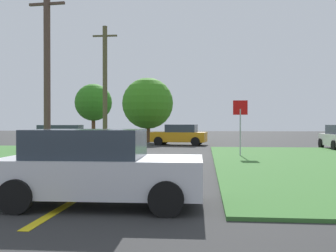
{
  "coord_description": "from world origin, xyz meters",
  "views": [
    {
      "loc": [
        2.94,
        -20.94,
        1.76
      ],
      "look_at": [
        0.42,
        4.95,
        1.54
      ],
      "focal_mm": 41.15,
      "sensor_mm": 36.0,
      "label": 1
    }
  ],
  "objects_px": {
    "stop_sign": "(240,117)",
    "utility_pole_near": "(47,73)",
    "car_behind_on_main_road": "(98,168)",
    "oak_tree_left": "(148,103)",
    "car_approaching_junction": "(180,135)",
    "utility_pole_mid": "(105,85)",
    "pine_tree_center": "(93,103)",
    "parked_car_near_building": "(64,138)"
  },
  "relations": [
    {
      "from": "car_behind_on_main_road",
      "to": "oak_tree_left",
      "type": "relative_size",
      "value": 0.74
    },
    {
      "from": "car_approaching_junction",
      "to": "pine_tree_center",
      "type": "bearing_deg",
      "value": -41.66
    },
    {
      "from": "car_approaching_junction",
      "to": "utility_pole_mid",
      "type": "relative_size",
      "value": 0.51
    },
    {
      "from": "stop_sign",
      "to": "parked_car_near_building",
      "type": "distance_m",
      "value": 11.12
    },
    {
      "from": "parked_car_near_building",
      "to": "car_approaching_junction",
      "type": "xyz_separation_m",
      "value": [
        6.75,
        6.94,
        -0.0
      ]
    },
    {
      "from": "car_behind_on_main_road",
      "to": "oak_tree_left",
      "type": "bearing_deg",
      "value": 95.14
    },
    {
      "from": "car_approaching_junction",
      "to": "utility_pole_mid",
      "type": "height_order",
      "value": "utility_pole_mid"
    },
    {
      "from": "stop_sign",
      "to": "pine_tree_center",
      "type": "height_order",
      "value": "pine_tree_center"
    },
    {
      "from": "parked_car_near_building",
      "to": "car_behind_on_main_road",
      "type": "height_order",
      "value": "same"
    },
    {
      "from": "stop_sign",
      "to": "oak_tree_left",
      "type": "bearing_deg",
      "value": -65.15
    },
    {
      "from": "parked_car_near_building",
      "to": "utility_pole_mid",
      "type": "xyz_separation_m",
      "value": [
        1.48,
        4.22,
        3.69
      ]
    },
    {
      "from": "oak_tree_left",
      "to": "car_approaching_junction",
      "type": "bearing_deg",
      "value": -52.65
    },
    {
      "from": "car_behind_on_main_road",
      "to": "utility_pole_mid",
      "type": "relative_size",
      "value": 0.49
    },
    {
      "from": "stop_sign",
      "to": "car_approaching_junction",
      "type": "xyz_separation_m",
      "value": [
        -3.81,
        10.2,
        -1.24
      ]
    },
    {
      "from": "car_approaching_junction",
      "to": "utility_pole_near",
      "type": "height_order",
      "value": "utility_pole_near"
    },
    {
      "from": "car_approaching_junction",
      "to": "pine_tree_center",
      "type": "height_order",
      "value": "pine_tree_center"
    },
    {
      "from": "stop_sign",
      "to": "utility_pole_near",
      "type": "relative_size",
      "value": 0.36
    },
    {
      "from": "utility_pole_near",
      "to": "pine_tree_center",
      "type": "bearing_deg",
      "value": 101.7
    },
    {
      "from": "car_behind_on_main_road",
      "to": "pine_tree_center",
      "type": "bearing_deg",
      "value": 105.55
    },
    {
      "from": "stop_sign",
      "to": "pine_tree_center",
      "type": "relative_size",
      "value": 0.47
    },
    {
      "from": "stop_sign",
      "to": "car_behind_on_main_road",
      "type": "distance_m",
      "value": 12.7
    },
    {
      "from": "parked_car_near_building",
      "to": "car_behind_on_main_road",
      "type": "distance_m",
      "value": 16.56
    },
    {
      "from": "parked_car_near_building",
      "to": "oak_tree_left",
      "type": "xyz_separation_m",
      "value": [
        3.59,
        11.08,
        2.69
      ]
    },
    {
      "from": "stop_sign",
      "to": "utility_pole_mid",
      "type": "distance_m",
      "value": 12.02
    },
    {
      "from": "utility_pole_near",
      "to": "car_approaching_junction",
      "type": "bearing_deg",
      "value": 66.29
    },
    {
      "from": "utility_pole_near",
      "to": "pine_tree_center",
      "type": "relative_size",
      "value": 1.31
    },
    {
      "from": "parked_car_near_building",
      "to": "utility_pole_mid",
      "type": "distance_m",
      "value": 5.79
    },
    {
      "from": "utility_pole_mid",
      "to": "pine_tree_center",
      "type": "height_order",
      "value": "utility_pole_mid"
    },
    {
      "from": "utility_pole_near",
      "to": "oak_tree_left",
      "type": "height_order",
      "value": "utility_pole_near"
    },
    {
      "from": "utility_pole_mid",
      "to": "oak_tree_left",
      "type": "height_order",
      "value": "utility_pole_mid"
    },
    {
      "from": "stop_sign",
      "to": "pine_tree_center",
      "type": "xyz_separation_m",
      "value": [
        -14.49,
        22.75,
        2.02
      ]
    },
    {
      "from": "stop_sign",
      "to": "utility_pole_near",
      "type": "distance_m",
      "value": 9.81
    },
    {
      "from": "parked_car_near_building",
      "to": "utility_pole_near",
      "type": "distance_m",
      "value": 6.61
    },
    {
      "from": "utility_pole_mid",
      "to": "pine_tree_center",
      "type": "xyz_separation_m",
      "value": [
        -5.41,
        15.27,
        -0.43
      ]
    },
    {
      "from": "parked_car_near_building",
      "to": "oak_tree_left",
      "type": "relative_size",
      "value": 0.81
    },
    {
      "from": "stop_sign",
      "to": "utility_pole_mid",
      "type": "relative_size",
      "value": 0.33
    },
    {
      "from": "oak_tree_left",
      "to": "car_behind_on_main_road",
      "type": "bearing_deg",
      "value": -83.7
    },
    {
      "from": "stop_sign",
      "to": "car_approaching_junction",
      "type": "height_order",
      "value": "stop_sign"
    },
    {
      "from": "stop_sign",
      "to": "utility_pole_near",
      "type": "xyz_separation_m",
      "value": [
        -9.3,
        -2.3,
        2.1
      ]
    },
    {
      "from": "car_behind_on_main_road",
      "to": "pine_tree_center",
      "type": "distance_m",
      "value": 36.4
    },
    {
      "from": "parked_car_near_building",
      "to": "pine_tree_center",
      "type": "bearing_deg",
      "value": 94.91
    },
    {
      "from": "utility_pole_near",
      "to": "oak_tree_left",
      "type": "relative_size",
      "value": 1.39
    }
  ]
}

